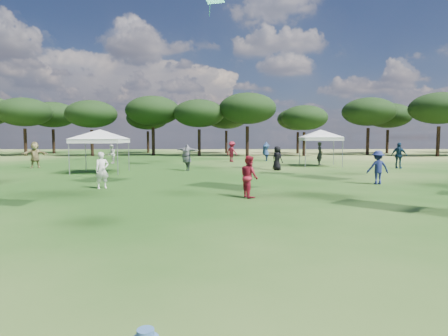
# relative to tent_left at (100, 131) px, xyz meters

# --- Properties ---
(tree_line) EXTENTS (108.78, 17.63, 7.77)m
(tree_line) POSITION_rel_tent_left_xyz_m (9.88, 24.89, 2.82)
(tree_line) COLOR black
(tree_line) RESTS_ON ground
(tent_left) EXTENTS (6.15, 6.15, 3.03)m
(tent_left) POSITION_rel_tent_left_xyz_m (0.00, 0.00, 0.00)
(tent_left) COLOR gray
(tent_left) RESTS_ON ground
(tent_right) EXTENTS (5.88, 5.88, 3.13)m
(tent_right) POSITION_rel_tent_left_xyz_m (15.31, 5.49, 0.11)
(tent_right) COLOR gray
(tent_right) RESTS_ON ground
(festival_crowd) EXTENTS (27.82, 23.13, 1.92)m
(festival_crowd) POSITION_rel_tent_left_xyz_m (6.23, 2.29, -1.70)
(festival_crowd) COLOR #958351
(festival_crowd) RESTS_ON ground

